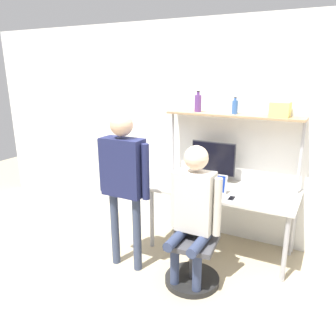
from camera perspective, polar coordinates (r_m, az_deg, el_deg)
ground_plane at (r=3.86m, az=7.09°, el=-16.44°), size 12.00×12.00×0.00m
wall_back at (r=4.09m, az=11.82°, el=5.76°), size 8.00×0.06×2.70m
desk at (r=3.89m, az=9.56°, el=-4.73°), size 1.67×0.77×0.77m
shelf_unit at (r=3.91m, az=11.11°, el=5.90°), size 1.59×0.29×1.62m
monitor at (r=4.04m, az=7.85°, el=1.30°), size 0.55×0.23×0.50m
laptop at (r=3.70m, az=7.35°, el=-3.46°), size 0.35×0.21×0.22m
cell_phone at (r=3.59m, az=11.01°, el=-5.24°), size 0.07×0.15×0.01m
office_chair at (r=3.47m, az=4.51°, el=-14.84°), size 0.56×0.56×0.94m
person_seated at (r=3.17m, az=4.48°, el=-6.58°), size 0.53×0.48×1.44m
person_standing at (r=3.39m, az=-7.77°, el=-0.76°), size 0.61×0.23×1.70m
bottle_blue at (r=3.86m, az=11.57°, el=10.38°), size 0.07×0.07×0.19m
bottle_purple at (r=4.01m, az=5.24°, el=11.21°), size 0.08×0.08×0.25m
storage_box at (r=3.76m, az=18.97°, el=9.63°), size 0.20×0.23×0.16m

